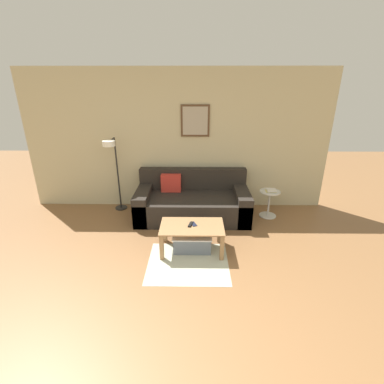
{
  "coord_description": "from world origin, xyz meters",
  "views": [
    {
      "loc": [
        0.34,
        -1.67,
        2.32
      ],
      "look_at": [
        0.29,
        1.99,
        0.85
      ],
      "focal_mm": 26.0,
      "sensor_mm": 36.0,
      "label": 1
    }
  ],
  "objects_px": {
    "remote_control": "(191,224)",
    "cell_phone": "(193,224)",
    "floor_lamp": "(113,161)",
    "couch": "(192,202)",
    "coffee_table": "(192,230)",
    "side_table": "(269,201)",
    "storage_bin": "(192,241)",
    "book_stack": "(271,190)"
  },
  "relations": [
    {
      "from": "floor_lamp",
      "to": "remote_control",
      "type": "height_order",
      "value": "floor_lamp"
    },
    {
      "from": "remote_control",
      "to": "floor_lamp",
      "type": "bearing_deg",
      "value": 154.61
    },
    {
      "from": "book_stack",
      "to": "couch",
      "type": "bearing_deg",
      "value": 179.92
    },
    {
      "from": "side_table",
      "to": "remote_control",
      "type": "distance_m",
      "value": 1.79
    },
    {
      "from": "storage_bin",
      "to": "cell_phone",
      "type": "xyz_separation_m",
      "value": [
        0.02,
        0.01,
        0.28
      ]
    },
    {
      "from": "coffee_table",
      "to": "side_table",
      "type": "bearing_deg",
      "value": 39.25
    },
    {
      "from": "cell_phone",
      "to": "book_stack",
      "type": "bearing_deg",
      "value": 16.26
    },
    {
      "from": "storage_bin",
      "to": "coffee_table",
      "type": "bearing_deg",
      "value": -95.65
    },
    {
      "from": "couch",
      "to": "floor_lamp",
      "type": "distance_m",
      "value": 1.58
    },
    {
      "from": "coffee_table",
      "to": "storage_bin",
      "type": "xyz_separation_m",
      "value": [
        0.0,
        0.03,
        -0.2
      ]
    },
    {
      "from": "floor_lamp",
      "to": "cell_phone",
      "type": "height_order",
      "value": "floor_lamp"
    },
    {
      "from": "remote_control",
      "to": "coffee_table",
      "type": "bearing_deg",
      "value": -33.1
    },
    {
      "from": "remote_control",
      "to": "cell_phone",
      "type": "height_order",
      "value": "remote_control"
    },
    {
      "from": "floor_lamp",
      "to": "cell_phone",
      "type": "bearing_deg",
      "value": -39.35
    },
    {
      "from": "book_stack",
      "to": "side_table",
      "type": "bearing_deg",
      "value": 175.05
    },
    {
      "from": "couch",
      "to": "side_table",
      "type": "height_order",
      "value": "couch"
    },
    {
      "from": "book_stack",
      "to": "cell_phone",
      "type": "bearing_deg",
      "value": -141.86
    },
    {
      "from": "cell_phone",
      "to": "couch",
      "type": "bearing_deg",
      "value": 69.69
    },
    {
      "from": "floor_lamp",
      "to": "cell_phone",
      "type": "xyz_separation_m",
      "value": [
        1.42,
        -1.17,
        -0.6
      ]
    },
    {
      "from": "floor_lamp",
      "to": "cell_phone",
      "type": "relative_size",
      "value": 9.94
    },
    {
      "from": "book_stack",
      "to": "cell_phone",
      "type": "distance_m",
      "value": 1.75
    },
    {
      "from": "coffee_table",
      "to": "book_stack",
      "type": "height_order",
      "value": "book_stack"
    },
    {
      "from": "couch",
      "to": "storage_bin",
      "type": "height_order",
      "value": "couch"
    },
    {
      "from": "remote_control",
      "to": "cell_phone",
      "type": "bearing_deg",
      "value": 42.13
    },
    {
      "from": "storage_bin",
      "to": "side_table",
      "type": "distance_m",
      "value": 1.77
    },
    {
      "from": "remote_control",
      "to": "cell_phone",
      "type": "relative_size",
      "value": 1.07
    },
    {
      "from": "remote_control",
      "to": "cell_phone",
      "type": "xyz_separation_m",
      "value": [
        0.04,
        0.02,
        -0.01
      ]
    },
    {
      "from": "cell_phone",
      "to": "remote_control",
      "type": "bearing_deg",
      "value": -175.07
    },
    {
      "from": "coffee_table",
      "to": "side_table",
      "type": "distance_m",
      "value": 1.78
    },
    {
      "from": "side_table",
      "to": "floor_lamp",
      "type": "bearing_deg",
      "value": 178.27
    },
    {
      "from": "side_table",
      "to": "cell_phone",
      "type": "height_order",
      "value": "side_table"
    },
    {
      "from": "book_stack",
      "to": "remote_control",
      "type": "distance_m",
      "value": 1.8
    },
    {
      "from": "couch",
      "to": "floor_lamp",
      "type": "xyz_separation_m",
      "value": [
        -1.39,
        0.08,
        0.73
      ]
    },
    {
      "from": "coffee_table",
      "to": "storage_bin",
      "type": "bearing_deg",
      "value": 84.35
    },
    {
      "from": "book_stack",
      "to": "coffee_table",
      "type": "bearing_deg",
      "value": -141.15
    },
    {
      "from": "book_stack",
      "to": "remote_control",
      "type": "bearing_deg",
      "value": -142.15
    },
    {
      "from": "side_table",
      "to": "coffee_table",
      "type": "bearing_deg",
      "value": -140.75
    },
    {
      "from": "coffee_table",
      "to": "cell_phone",
      "type": "xyz_separation_m",
      "value": [
        0.02,
        0.04,
        0.08
      ]
    },
    {
      "from": "side_table",
      "to": "remote_control",
      "type": "height_order",
      "value": "side_table"
    },
    {
      "from": "side_table",
      "to": "book_stack",
      "type": "distance_m",
      "value": 0.21
    },
    {
      "from": "coffee_table",
      "to": "side_table",
      "type": "relative_size",
      "value": 1.85
    },
    {
      "from": "book_stack",
      "to": "cell_phone",
      "type": "relative_size",
      "value": 1.39
    }
  ]
}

